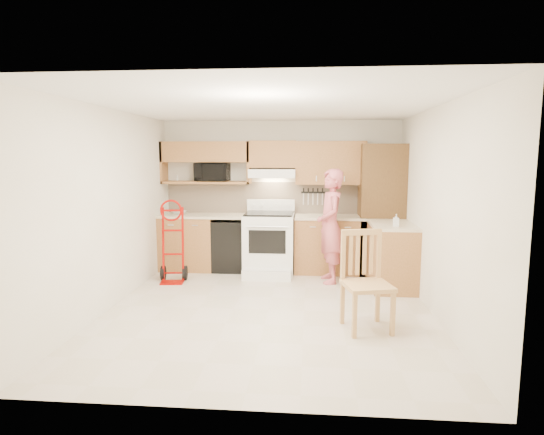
# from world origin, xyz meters

# --- Properties ---
(floor) EXTENTS (4.00, 4.50, 0.02)m
(floor) POSITION_xyz_m (0.00, 0.00, -0.01)
(floor) COLOR beige
(floor) RESTS_ON ground
(ceiling) EXTENTS (4.00, 4.50, 0.02)m
(ceiling) POSITION_xyz_m (0.00, 0.00, 2.51)
(ceiling) COLOR white
(ceiling) RESTS_ON ground
(wall_back) EXTENTS (4.00, 0.02, 2.50)m
(wall_back) POSITION_xyz_m (0.00, 2.26, 1.25)
(wall_back) COLOR silver
(wall_back) RESTS_ON ground
(wall_front) EXTENTS (4.00, 0.02, 2.50)m
(wall_front) POSITION_xyz_m (0.00, -2.26, 1.25)
(wall_front) COLOR silver
(wall_front) RESTS_ON ground
(wall_left) EXTENTS (0.02, 4.50, 2.50)m
(wall_left) POSITION_xyz_m (-2.01, 0.00, 1.25)
(wall_left) COLOR silver
(wall_left) RESTS_ON ground
(wall_right) EXTENTS (0.02, 4.50, 2.50)m
(wall_right) POSITION_xyz_m (2.01, 0.00, 1.25)
(wall_right) COLOR silver
(wall_right) RESTS_ON ground
(backsplash) EXTENTS (3.92, 0.03, 0.55)m
(backsplash) POSITION_xyz_m (0.00, 2.23, 1.20)
(backsplash) COLOR beige
(backsplash) RESTS_ON wall_back
(lower_cab_left) EXTENTS (0.90, 0.60, 0.90)m
(lower_cab_left) POSITION_xyz_m (-1.55, 1.95, 0.45)
(lower_cab_left) COLOR #A7673E
(lower_cab_left) RESTS_ON ground
(dishwasher) EXTENTS (0.60, 0.60, 0.85)m
(dishwasher) POSITION_xyz_m (-0.80, 1.95, 0.42)
(dishwasher) COLOR black
(dishwasher) RESTS_ON ground
(lower_cab_right) EXTENTS (1.14, 0.60, 0.90)m
(lower_cab_right) POSITION_xyz_m (0.83, 1.95, 0.45)
(lower_cab_right) COLOR #A7673E
(lower_cab_right) RESTS_ON ground
(countertop_left) EXTENTS (1.50, 0.63, 0.04)m
(countertop_left) POSITION_xyz_m (-1.25, 1.95, 0.92)
(countertop_left) COLOR beige
(countertop_left) RESTS_ON lower_cab_left
(countertop_right) EXTENTS (1.14, 0.63, 0.04)m
(countertop_right) POSITION_xyz_m (0.83, 1.95, 0.92)
(countertop_right) COLOR beige
(countertop_right) RESTS_ON lower_cab_right
(cab_return_right) EXTENTS (0.60, 1.00, 0.90)m
(cab_return_right) POSITION_xyz_m (1.70, 1.15, 0.45)
(cab_return_right) COLOR #A7673E
(cab_return_right) RESTS_ON ground
(countertop_return) EXTENTS (0.63, 1.00, 0.04)m
(countertop_return) POSITION_xyz_m (1.70, 1.15, 0.92)
(countertop_return) COLOR beige
(countertop_return) RESTS_ON cab_return_right
(pantry_tall) EXTENTS (0.70, 0.60, 2.10)m
(pantry_tall) POSITION_xyz_m (1.65, 1.95, 1.05)
(pantry_tall) COLOR brown
(pantry_tall) RESTS_ON ground
(upper_cab_left) EXTENTS (1.50, 0.33, 0.34)m
(upper_cab_left) POSITION_xyz_m (-1.25, 2.08, 1.98)
(upper_cab_left) COLOR #A7673E
(upper_cab_left) RESTS_ON wall_back
(upper_shelf_mw) EXTENTS (1.50, 0.33, 0.04)m
(upper_shelf_mw) POSITION_xyz_m (-1.25, 2.08, 1.47)
(upper_shelf_mw) COLOR #A7673E
(upper_shelf_mw) RESTS_ON wall_back
(upper_cab_center) EXTENTS (0.76, 0.33, 0.44)m
(upper_cab_center) POSITION_xyz_m (-0.12, 2.08, 1.94)
(upper_cab_center) COLOR #A7673E
(upper_cab_center) RESTS_ON wall_back
(upper_cab_right) EXTENTS (1.14, 0.33, 0.70)m
(upper_cab_right) POSITION_xyz_m (0.83, 2.08, 1.80)
(upper_cab_right) COLOR #A7673E
(upper_cab_right) RESTS_ON wall_back
(range_hood) EXTENTS (0.76, 0.46, 0.14)m
(range_hood) POSITION_xyz_m (-0.12, 2.02, 1.63)
(range_hood) COLOR white
(range_hood) RESTS_ON wall_back
(knife_strip) EXTENTS (0.40, 0.05, 0.29)m
(knife_strip) POSITION_xyz_m (0.55, 2.21, 1.24)
(knife_strip) COLOR black
(knife_strip) RESTS_ON backsplash
(microwave) EXTENTS (0.57, 0.40, 0.31)m
(microwave) POSITION_xyz_m (-1.14, 2.08, 1.64)
(microwave) COLOR black
(microwave) RESTS_ON upper_shelf_mw
(range) EXTENTS (0.80, 1.06, 1.18)m
(range) POSITION_xyz_m (-0.16, 1.74, 0.59)
(range) COLOR white
(range) RESTS_ON ground
(person) EXTENTS (0.50, 0.68, 1.72)m
(person) POSITION_xyz_m (0.81, 1.35, 0.86)
(person) COLOR #C15862
(person) RESTS_ON ground
(hand_truck) EXTENTS (0.49, 0.46, 1.14)m
(hand_truck) POSITION_xyz_m (-1.58, 1.14, 0.57)
(hand_truck) COLOR #990803
(hand_truck) RESTS_ON ground
(dining_chair) EXTENTS (0.60, 0.63, 1.09)m
(dining_chair) POSITION_xyz_m (1.14, -0.55, 0.55)
(dining_chair) COLOR tan
(dining_chair) RESTS_ON ground
(soap_bottle) EXTENTS (0.08, 0.09, 0.17)m
(soap_bottle) POSITION_xyz_m (1.70, 0.91, 1.03)
(soap_bottle) COLOR white
(soap_bottle) RESTS_ON countertop_return
(bowl) EXTENTS (0.31, 0.31, 0.06)m
(bowl) POSITION_xyz_m (-1.70, 1.95, 0.97)
(bowl) COLOR white
(bowl) RESTS_ON countertop_left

